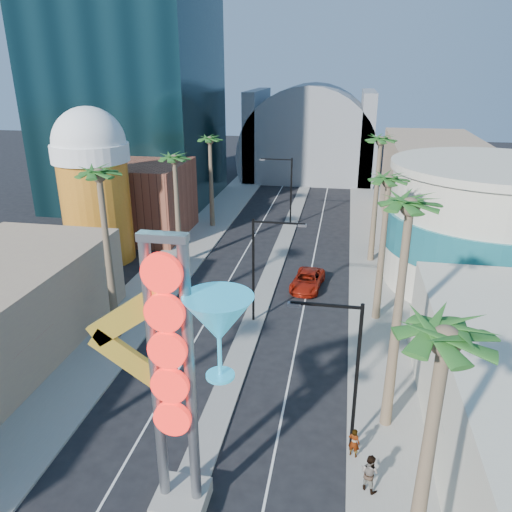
{
  "coord_description": "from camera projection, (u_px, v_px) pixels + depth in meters",
  "views": [
    {
      "loc": [
        6.06,
        -12.42,
        17.98
      ],
      "look_at": [
        -0.06,
        21.42,
        4.69
      ],
      "focal_mm": 35.0,
      "sensor_mm": 36.0,
      "label": 1
    }
  ],
  "objects": [
    {
      "name": "palm_7",
      "position": [
        380.0,
        149.0,
        44.7
      ],
      "size": [
        2.4,
        2.4,
        12.7
      ],
      "color": "brown",
      "rests_on": "ground"
    },
    {
      "name": "hotel_tower",
      "position": [
        125.0,
        2.0,
        61.25
      ],
      "size": [
        20.0,
        20.0,
        50.0
      ],
      "primitive_type": "cube",
      "color": "black",
      "rests_on": "ground"
    },
    {
      "name": "canopy",
      "position": [
        310.0,
        151.0,
        83.42
      ],
      "size": [
        22.0,
        16.0,
        22.0
      ],
      "color": "slate",
      "rests_on": "ground"
    },
    {
      "name": "median",
      "position": [
        284.0,
        241.0,
        53.74
      ],
      "size": [
        1.6,
        84.0,
        0.15
      ],
      "primitive_type": "cube",
      "color": "gray",
      "rests_on": "ground"
    },
    {
      "name": "palm_2",
      "position": [
        175.0,
        166.0,
        44.5
      ],
      "size": [
        2.4,
        2.4,
        11.2
      ],
      "color": "brown",
      "rests_on": "ground"
    },
    {
      "name": "sidewalk_west",
      "position": [
        191.0,
        245.0,
        52.56
      ],
      "size": [
        5.0,
        100.0,
        0.15
      ],
      "primitive_type": "cube",
      "color": "gray",
      "rests_on": "ground"
    },
    {
      "name": "palm_6",
      "position": [
        388.0,
        190.0,
        34.01
      ],
      "size": [
        2.4,
        2.4,
        11.7
      ],
      "color": "brown",
      "rests_on": "ground"
    },
    {
      "name": "streetlight_0",
      "position": [
        261.0,
        261.0,
        35.4
      ],
      "size": [
        3.79,
        0.25,
        8.0
      ],
      "color": "black",
      "rests_on": "ground"
    },
    {
      "name": "brick_filler_west",
      "position": [
        141.0,
        199.0,
        54.98
      ],
      "size": [
        10.0,
        10.0,
        8.0
      ],
      "primitive_type": "cube",
      "color": "brown",
      "rests_on": "ground"
    },
    {
      "name": "pedestrian_a",
      "position": [
        354.0,
        443.0,
        24.01
      ],
      "size": [
        0.66,
        0.55,
        1.57
      ],
      "primitive_type": "imported",
      "rotation": [
        0.0,
        0.0,
        2.8
      ],
      "color": "gray",
      "rests_on": "sidewalk_east"
    },
    {
      "name": "pedestrian_b",
      "position": [
        369.0,
        472.0,
        22.08
      ],
      "size": [
        1.13,
        1.08,
        1.84
      ],
      "primitive_type": "imported",
      "rotation": [
        0.0,
        0.0,
        2.55
      ],
      "color": "gray",
      "rests_on": "sidewalk_east"
    },
    {
      "name": "sidewalk_east",
      "position": [
        375.0,
        257.0,
        49.41
      ],
      "size": [
        5.0,
        100.0,
        0.15
      ],
      "primitive_type": "cube",
      "color": "gray",
      "rests_on": "ground"
    },
    {
      "name": "filler_east",
      "position": [
        431.0,
        182.0,
        58.49
      ],
      "size": [
        10.0,
        20.0,
        10.0
      ],
      "primitive_type": "cube",
      "color": "tan",
      "rests_on": "ground"
    },
    {
      "name": "palm_3",
      "position": [
        210.0,
        145.0,
        55.51
      ],
      "size": [
        2.4,
        2.4,
        11.2
      ],
      "color": "brown",
      "rests_on": "ground"
    },
    {
      "name": "palm_5",
      "position": [
        408.0,
        223.0,
        22.51
      ],
      "size": [
        2.4,
        2.4,
        13.2
      ],
      "color": "brown",
      "rests_on": "ground"
    },
    {
      "name": "streetlight_2",
      "position": [
        347.0,
        364.0,
        23.37
      ],
      "size": [
        3.45,
        0.25,
        8.0
      ],
      "color": "black",
      "rests_on": "ground"
    },
    {
      "name": "neon_sign",
      "position": [
        192.0,
        366.0,
        18.84
      ],
      "size": [
        6.53,
        2.6,
        12.55
      ],
      "color": "gray",
      "rests_on": "ground"
    },
    {
      "name": "streetlight_1",
      "position": [
        287.0,
        185.0,
        57.61
      ],
      "size": [
        3.79,
        0.25,
        8.0
      ],
      "color": "black",
      "rests_on": "ground"
    },
    {
      "name": "turquoise_building",
      "position": [
        487.0,
        227.0,
        41.55
      ],
      "size": [
        16.6,
        16.6,
        10.6
      ],
      "color": "beige",
      "rests_on": "ground"
    },
    {
      "name": "palm_1",
      "position": [
        100.0,
        186.0,
        31.16
      ],
      "size": [
        2.4,
        2.4,
        12.7
      ],
      "color": "brown",
      "rests_on": "ground"
    },
    {
      "name": "red_pickup",
      "position": [
        307.0,
        280.0,
        42.51
      ],
      "size": [
        2.94,
        5.36,
        1.42
      ],
      "primitive_type": "imported",
      "rotation": [
        0.0,
        0.0,
        -0.12
      ],
      "color": "#A61D0C",
      "rests_on": "ground"
    },
    {
      "name": "beer_mug",
      "position": [
        94.0,
        180.0,
        46.42
      ],
      "size": [
        7.0,
        7.0,
        14.5
      ],
      "color": "#BD5E19",
      "rests_on": "ground"
    },
    {
      "name": "palm_4",
      "position": [
        442.0,
        361.0,
        13.65
      ],
      "size": [
        2.4,
        2.4,
        12.2
      ],
      "color": "brown",
      "rests_on": "ground"
    }
  ]
}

